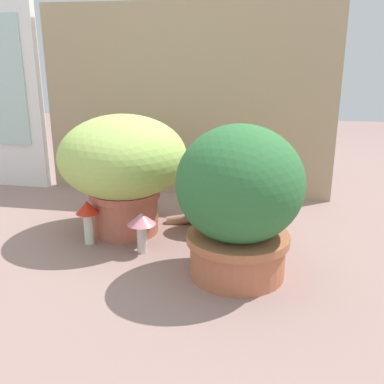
% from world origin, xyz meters
% --- Properties ---
extents(ground_plane, '(6.00, 6.00, 0.00)m').
position_xyz_m(ground_plane, '(0.00, 0.00, 0.00)').
color(ground_plane, gray).
extents(cardboard_backdrop, '(1.27, 0.03, 0.82)m').
position_xyz_m(cardboard_backdrop, '(-0.04, 0.56, 0.41)').
color(cardboard_backdrop, tan).
rests_on(cardboard_backdrop, ground).
extents(window_panel_white, '(0.32, 0.05, 0.89)m').
position_xyz_m(window_panel_white, '(-0.86, 0.54, 0.45)').
color(window_panel_white, white).
rests_on(window_panel_white, ground).
extents(grass_planter, '(0.44, 0.44, 0.42)m').
position_xyz_m(grass_planter, '(-0.16, 0.07, 0.25)').
color(grass_planter, '#B9654D').
rests_on(grass_planter, ground).
extents(leafy_planter, '(0.35, 0.35, 0.44)m').
position_xyz_m(leafy_planter, '(0.26, -0.18, 0.23)').
color(leafy_planter, '#BA6847').
rests_on(leafy_planter, ground).
extents(cat, '(0.38, 0.19, 0.32)m').
position_xyz_m(cat, '(0.19, 0.16, 0.12)').
color(cat, tan).
rests_on(cat, ground).
extents(mushroom_ornament_red, '(0.08, 0.08, 0.15)m').
position_xyz_m(mushroom_ornament_red, '(-0.25, -0.05, 0.11)').
color(mushroom_ornament_red, silver).
rests_on(mushroom_ornament_red, ground).
extents(mushroom_ornament_pink, '(0.09, 0.09, 0.13)m').
position_xyz_m(mushroom_ornament_pink, '(-0.06, -0.08, 0.10)').
color(mushroom_ornament_pink, silver).
rests_on(mushroom_ornament_pink, ground).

